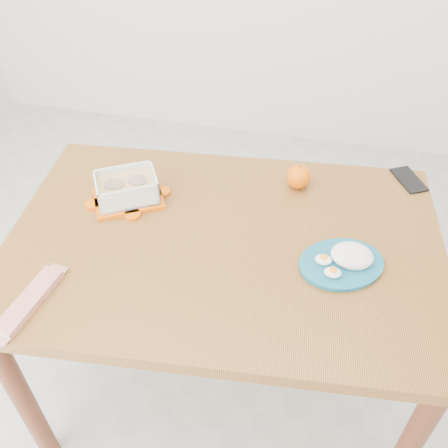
% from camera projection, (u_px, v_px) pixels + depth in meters
% --- Properties ---
extents(ground, '(3.50, 3.50, 0.00)m').
position_uv_depth(ground, '(186.00, 371.00, 1.93)').
color(ground, '#B7B7B2').
rests_on(ground, ground).
extents(dining_table, '(1.29, 0.92, 0.75)m').
position_uv_depth(dining_table, '(224.00, 263.00, 1.47)').
color(dining_table, olive).
rests_on(dining_table, ground).
extents(food_container, '(0.25, 0.23, 0.09)m').
position_uv_depth(food_container, '(127.00, 189.00, 1.50)').
color(food_container, '#E55D06').
rests_on(food_container, dining_table).
extents(orange_fruit, '(0.08, 0.08, 0.08)m').
position_uv_depth(orange_fruit, '(299.00, 177.00, 1.55)').
color(orange_fruit, orange).
rests_on(orange_fruit, dining_table).
extents(rice_plate, '(0.31, 0.31, 0.06)m').
position_uv_depth(rice_plate, '(345.00, 260.00, 1.32)').
color(rice_plate, '#16627D').
rests_on(rice_plate, dining_table).
extents(candy_bar, '(0.08, 0.22, 0.02)m').
position_uv_depth(candy_bar, '(29.00, 301.00, 1.23)').
color(candy_bar, red).
rests_on(candy_bar, dining_table).
extents(smartphone, '(0.12, 0.15, 0.01)m').
position_uv_depth(smartphone, '(409.00, 180.00, 1.60)').
color(smartphone, black).
rests_on(smartphone, dining_table).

